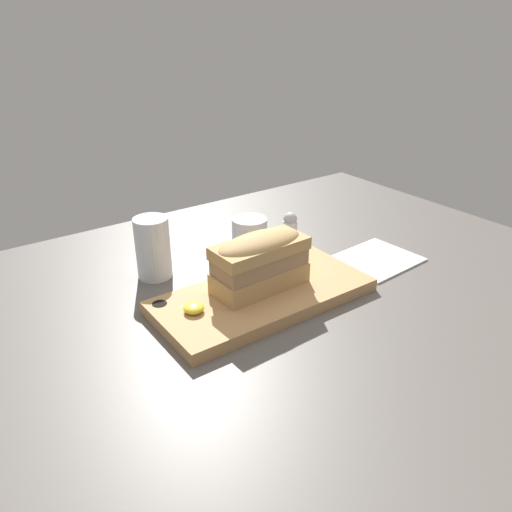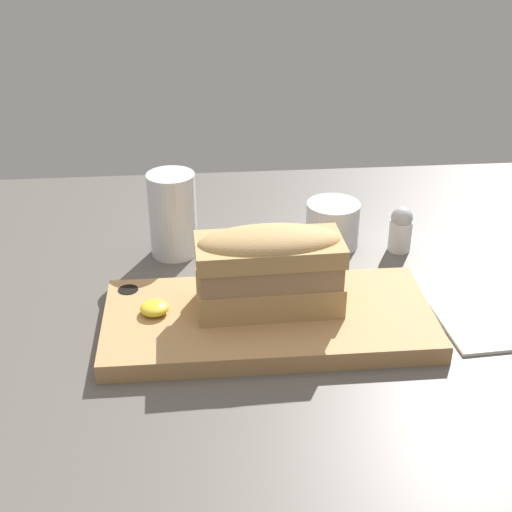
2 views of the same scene
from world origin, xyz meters
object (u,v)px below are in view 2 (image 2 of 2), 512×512
(wine_glass, at_px, (332,226))
(salt_shaker, at_px, (401,229))
(water_glass, at_px, (173,220))
(napkin, at_px, (504,316))
(serving_board, at_px, (268,320))
(sandwich, at_px, (269,266))

(wine_glass, relative_size, salt_shaker, 1.16)
(water_glass, relative_size, napkin, 0.70)
(water_glass, bearing_deg, napkin, -26.94)
(water_glass, bearing_deg, serving_board, -60.63)
(napkin, distance_m, salt_shaker, 0.21)
(serving_board, bearing_deg, salt_shaker, 40.85)
(sandwich, distance_m, salt_shaker, 0.28)
(sandwich, relative_size, water_glass, 1.43)
(water_glass, xyz_separation_m, wine_glass, (0.23, 0.00, -0.02))
(sandwich, xyz_separation_m, napkin, (0.29, -0.02, -0.08))
(salt_shaker, bearing_deg, water_glass, 176.44)
(sandwich, xyz_separation_m, water_glass, (-0.12, 0.19, -0.03))
(serving_board, relative_size, wine_glass, 5.05)
(wine_glass, xyz_separation_m, napkin, (0.18, -0.21, -0.03))
(sandwich, height_order, water_glass, sandwich)
(sandwich, relative_size, napkin, 1.01)
(salt_shaker, bearing_deg, serving_board, -139.15)
(sandwich, bearing_deg, wine_glass, 59.69)
(sandwich, distance_m, water_glass, 0.23)
(serving_board, bearing_deg, wine_glass, 60.68)
(wine_glass, bearing_deg, water_glass, -178.82)
(sandwich, bearing_deg, salt_shaker, 39.20)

